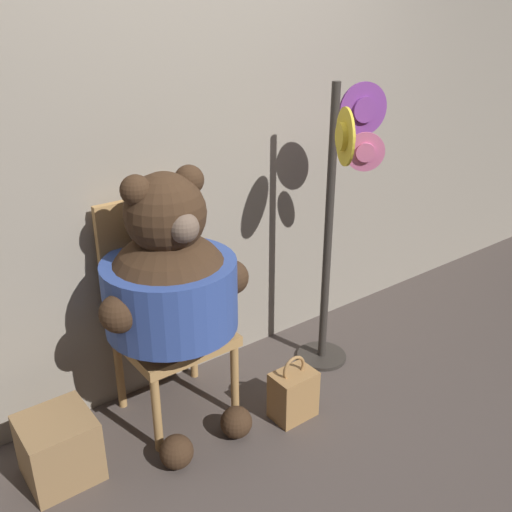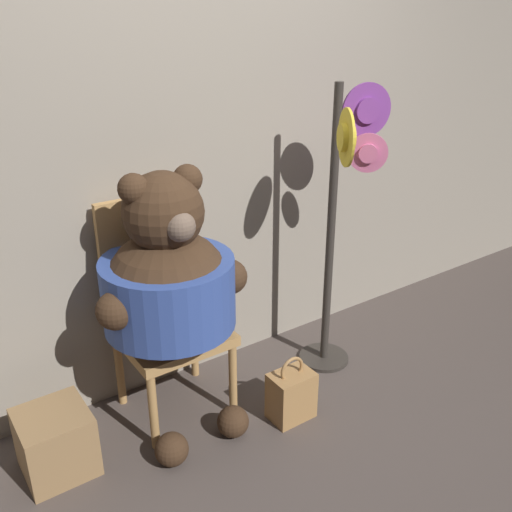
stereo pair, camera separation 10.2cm
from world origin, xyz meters
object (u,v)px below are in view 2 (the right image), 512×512
object	(u,v)px
teddy_bear	(169,285)
hat_display_rack	(342,213)
chair	(162,305)
handbag_on_ground	(291,395)

from	to	relation	value
teddy_bear	hat_display_rack	size ratio (longest dim) A/B	0.82
chair	handbag_on_ground	xyz separation A→B (m)	(0.43, -0.47, -0.42)
teddy_bear	hat_display_rack	xyz separation A→B (m)	(0.94, -0.07, 0.17)
teddy_bear	hat_display_rack	distance (m)	0.96
teddy_bear	handbag_on_ground	world-z (taller)	teddy_bear
hat_display_rack	handbag_on_ground	world-z (taller)	hat_display_rack
handbag_on_ground	hat_display_rack	bearing A→B (deg)	25.90
teddy_bear	hat_display_rack	bearing A→B (deg)	-4.40
chair	handbag_on_ground	world-z (taller)	chair
hat_display_rack	teddy_bear	bearing A→B (deg)	175.60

